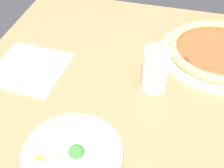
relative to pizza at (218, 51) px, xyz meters
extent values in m
cube|color=#99724C|center=(0.15, 0.20, -0.03)|extent=(1.06, 0.91, 0.03)
cylinder|color=olive|center=(0.61, -0.19, -0.39)|extent=(0.06, 0.06, 0.69)
cylinder|color=white|center=(0.00, 0.00, -0.01)|extent=(0.34, 0.34, 0.01)
torus|color=tan|center=(0.00, 0.00, 0.01)|extent=(0.30, 0.30, 0.03)
cylinder|color=#D14C28|center=(0.00, 0.00, 0.00)|extent=(0.27, 0.27, 0.01)
cylinder|color=maroon|center=(0.09, 0.07, 0.00)|extent=(0.03, 0.03, 0.00)
cylinder|color=maroon|center=(0.04, 0.11, 0.00)|extent=(0.03, 0.03, 0.00)
cylinder|color=white|center=(0.29, 0.47, 0.01)|extent=(0.20, 0.20, 0.06)
torus|color=white|center=(0.29, 0.47, 0.03)|extent=(0.21, 0.21, 0.01)
ellipsoid|color=#998466|center=(0.31, 0.49, 0.03)|extent=(0.03, 0.04, 0.02)
ellipsoid|color=tan|center=(0.30, 0.51, 0.03)|extent=(0.04, 0.03, 0.02)
ellipsoid|color=tan|center=(0.23, 0.45, 0.02)|extent=(0.03, 0.04, 0.02)
ellipsoid|color=tan|center=(0.27, 0.43, 0.02)|extent=(0.03, 0.04, 0.02)
ellipsoid|color=tan|center=(0.27, 0.44, 0.02)|extent=(0.03, 0.04, 0.02)
ellipsoid|color=tan|center=(0.27, 0.45, 0.03)|extent=(0.04, 0.04, 0.02)
ellipsoid|color=tan|center=(0.25, 0.49, 0.03)|extent=(0.04, 0.04, 0.02)
sphere|color=#388433|center=(0.28, 0.47, 0.04)|extent=(0.03, 0.03, 0.03)
ellipsoid|color=yellow|center=(0.34, 0.50, 0.03)|extent=(0.04, 0.02, 0.02)
cube|color=white|center=(0.52, 0.19, -0.02)|extent=(0.21, 0.21, 0.00)
cube|color=silver|center=(0.49, 0.17, -0.01)|extent=(0.01, 0.12, 0.00)
cube|color=silver|center=(0.50, 0.25, -0.01)|extent=(0.00, 0.05, 0.00)
cube|color=silver|center=(0.49, 0.25, -0.01)|extent=(0.00, 0.05, 0.00)
cube|color=silver|center=(0.49, 0.25, -0.01)|extent=(0.00, 0.05, 0.00)
cube|color=silver|center=(0.48, 0.25, -0.01)|extent=(0.00, 0.05, 0.00)
cube|color=silver|center=(0.55, 0.13, -0.01)|extent=(0.01, 0.08, 0.01)
cube|color=silver|center=(0.55, 0.23, -0.01)|extent=(0.02, 0.12, 0.00)
cylinder|color=silver|center=(0.16, 0.18, 0.04)|extent=(0.07, 0.07, 0.12)
camera|label=1|loc=(0.12, 0.80, 0.56)|focal=50.00mm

